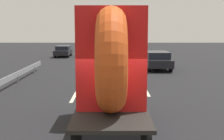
# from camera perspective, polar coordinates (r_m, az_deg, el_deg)

# --- Properties ---
(flatbed_truck) EXTENTS (2.02, 5.41, 3.88)m
(flatbed_truck) POSITION_cam_1_polar(r_m,az_deg,el_deg) (9.62, -0.01, -1.13)
(flatbed_truck) COLOR black
(flatbed_truck) RESTS_ON ground_plane
(distant_sedan) EXTENTS (1.87, 4.37, 1.43)m
(distant_sedan) POSITION_cam_1_polar(r_m,az_deg,el_deg) (24.91, 8.43, 1.85)
(distant_sedan) COLOR black
(distant_sedan) RESTS_ON ground_plane
(guardrail) EXTENTS (0.10, 15.81, 0.71)m
(guardrail) POSITION_cam_1_polar(r_m,az_deg,el_deg) (17.56, -18.71, -1.73)
(guardrail) COLOR gray
(guardrail) RESTS_ON ground_plane
(lane_dash_left_far) EXTENTS (0.16, 2.64, 0.01)m
(lane_dash_left_far) POSITION_cam_1_polar(r_m,az_deg,el_deg) (15.23, -6.83, -4.80)
(lane_dash_left_far) COLOR beige
(lane_dash_left_far) RESTS_ON ground_plane
(lane_dash_right_far) EXTENTS (0.16, 2.07, 0.01)m
(lane_dash_right_far) POSITION_cam_1_polar(r_m,az_deg,el_deg) (16.15, 6.49, -4.07)
(lane_dash_right_far) COLOR beige
(lane_dash_right_far) RESTS_ON ground_plane
(oncoming_car) EXTENTS (1.65, 3.84, 1.25)m
(oncoming_car) POSITION_cam_1_polar(r_m,az_deg,el_deg) (35.94, -8.87, 3.50)
(oncoming_car) COLOR black
(oncoming_car) RESTS_ON ground_plane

